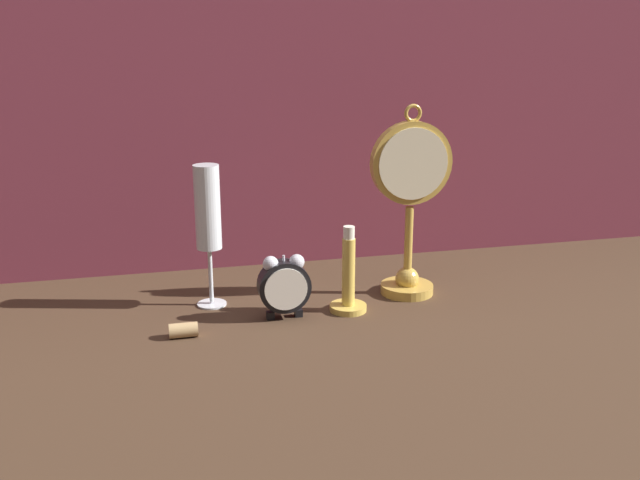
# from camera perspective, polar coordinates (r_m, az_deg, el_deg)

# --- Properties ---
(ground_plane) EXTENTS (4.00, 4.00, 0.00)m
(ground_plane) POSITION_cam_1_polar(r_m,az_deg,el_deg) (1.11, 0.99, -6.80)
(ground_plane) COLOR #422D1E
(fabric_backdrop_drape) EXTENTS (1.61, 0.01, 0.74)m
(fabric_backdrop_drape) POSITION_cam_1_polar(r_m,az_deg,el_deg) (1.34, -2.56, 13.59)
(fabric_backdrop_drape) COLOR brown
(fabric_backdrop_drape) RESTS_ON ground_plane
(pocket_watch_on_stand) EXTENTS (0.14, 0.09, 0.32)m
(pocket_watch_on_stand) POSITION_cam_1_polar(r_m,az_deg,el_deg) (1.20, 7.21, 2.71)
(pocket_watch_on_stand) COLOR gold
(pocket_watch_on_stand) RESTS_ON ground_plane
(alarm_clock_twin_bell) EXTENTS (0.08, 0.03, 0.10)m
(alarm_clock_twin_bell) POSITION_cam_1_polar(r_m,az_deg,el_deg) (1.11, -2.89, -3.51)
(alarm_clock_twin_bell) COLOR black
(alarm_clock_twin_bell) RESTS_ON ground_plane
(champagne_flute) EXTENTS (0.05, 0.05, 0.23)m
(champagne_flute) POSITION_cam_1_polar(r_m,az_deg,el_deg) (1.15, -8.95, 1.87)
(champagne_flute) COLOR silver
(champagne_flute) RESTS_ON ground_plane
(brass_candlestick) EXTENTS (0.06, 0.06, 0.14)m
(brass_candlestick) POSITION_cam_1_polar(r_m,az_deg,el_deg) (1.14, 2.28, -3.49)
(brass_candlestick) COLOR gold
(brass_candlestick) RESTS_ON ground_plane
(wine_cork) EXTENTS (0.04, 0.02, 0.02)m
(wine_cork) POSITION_cam_1_polar(r_m,az_deg,el_deg) (1.08, -10.87, -7.09)
(wine_cork) COLOR tan
(wine_cork) RESTS_ON ground_plane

